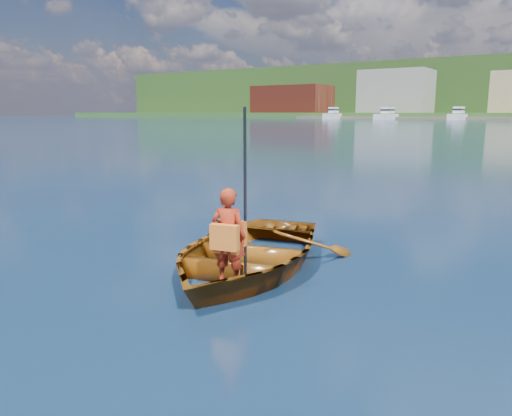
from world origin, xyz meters
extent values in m
plane|color=#112B42|center=(0.00, 0.00, 0.00)|extent=(600.00, 600.00, 0.00)
imported|color=#683011|center=(1.08, 0.61, 0.22)|extent=(3.29, 4.07, 0.74)
imported|color=#AA2B14|center=(1.43, -0.23, 0.68)|extent=(0.47, 0.36, 1.16)
cube|color=orange|center=(1.45, -0.35, 0.70)|extent=(0.35, 0.17, 0.30)
cube|color=orange|center=(1.40, -0.11, 0.70)|extent=(0.35, 0.15, 0.30)
cube|color=orange|center=(1.43, -0.23, 0.52)|extent=(0.34, 0.28, 0.05)
cylinder|color=black|center=(1.54, -0.05, 1.14)|extent=(0.04, 0.04, 2.08)
cube|color=brown|center=(-90.00, 165.00, 7.00)|extent=(28.00, 16.00, 10.00)
cube|color=gray|center=(-50.00, 165.00, 9.00)|extent=(22.00, 16.00, 14.00)
cube|color=silver|center=(-63.06, 143.00, 0.78)|extent=(2.53, 9.03, 1.96)
cube|color=silver|center=(-63.06, 143.90, 2.86)|extent=(1.77, 4.06, 1.80)
cube|color=black|center=(-63.06, 143.90, 2.96)|extent=(1.82, 4.24, 0.50)
cube|color=silver|center=(-45.51, 143.00, 0.74)|extent=(3.53, 12.62, 1.84)
cube|color=silver|center=(-45.51, 144.26, 2.74)|extent=(2.47, 5.68, 1.80)
cube|color=black|center=(-45.51, 144.26, 2.84)|extent=(2.54, 5.93, 0.50)
cube|color=silver|center=(-25.30, 143.00, 0.76)|extent=(3.17, 11.34, 1.89)
cube|color=silver|center=(-25.30, 144.13, 2.79)|extent=(2.22, 5.10, 1.80)
cube|color=black|center=(-25.30, 144.13, 2.89)|extent=(2.29, 5.33, 0.50)
cylinder|color=#382314|center=(-89.61, 251.36, 16.11)|extent=(0.80, 0.80, 3.68)
sphere|color=#244F1E|center=(-89.61, 251.36, 21.03)|extent=(6.88, 6.88, 6.88)
cylinder|color=#382314|center=(-121.12, 249.81, 15.88)|extent=(0.80, 0.80, 3.83)
sphere|color=#244F1E|center=(-121.12, 249.81, 20.98)|extent=(7.15, 7.15, 7.15)
cylinder|color=#382314|center=(-33.28, 246.11, 14.61)|extent=(0.80, 0.80, 2.79)
sphere|color=#244F1E|center=(-33.28, 246.11, 18.33)|extent=(5.20, 5.20, 5.20)
cylinder|color=#382314|center=(-60.48, 273.63, 20.34)|extent=(0.80, 0.80, 3.24)
sphere|color=#244F1E|center=(-60.48, 273.63, 24.66)|extent=(6.04, 6.04, 6.04)
cylinder|color=#382314|center=(-27.10, 208.93, 7.59)|extent=(0.80, 0.80, 3.62)
sphere|color=#244F1E|center=(-27.10, 208.93, 12.41)|extent=(6.75, 6.75, 6.75)
cylinder|color=#382314|center=(-96.09, 276.41, 21.06)|extent=(0.80, 0.80, 3.56)
sphere|color=#244F1E|center=(-96.09, 276.41, 25.81)|extent=(6.64, 6.64, 6.64)
cylinder|color=#382314|center=(-106.62, 263.26, 18.18)|extent=(0.80, 0.80, 3.06)
sphere|color=#244F1E|center=(-106.62, 263.26, 22.25)|extent=(5.70, 5.70, 5.70)
camera|label=1|loc=(4.82, -4.82, 2.12)|focal=35.00mm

